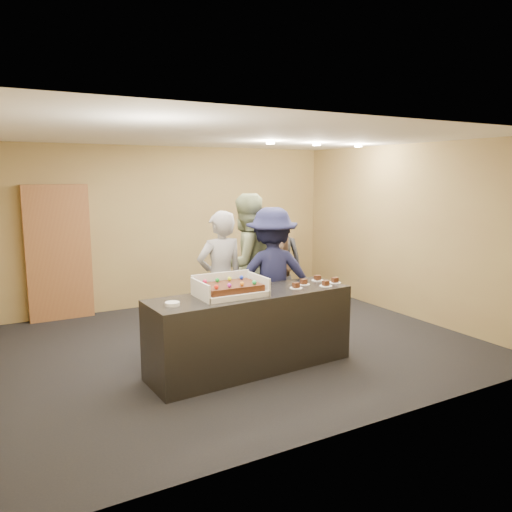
% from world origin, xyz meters
% --- Properties ---
extents(room, '(6.04, 6.00, 2.70)m').
position_xyz_m(room, '(0.00, 0.00, 1.35)').
color(room, black).
rests_on(room, ground).
extents(serving_counter, '(2.43, 0.82, 0.90)m').
position_xyz_m(serving_counter, '(-0.23, -0.81, 0.45)').
color(serving_counter, black).
rests_on(serving_counter, floor).
extents(storage_cabinet, '(0.95, 0.15, 2.08)m').
position_xyz_m(storage_cabinet, '(-1.84, 2.41, 1.04)').
color(storage_cabinet, brown).
rests_on(storage_cabinet, floor).
extents(cake_box, '(0.74, 0.51, 0.22)m').
position_xyz_m(cake_box, '(-0.49, -0.78, 0.95)').
color(cake_box, white).
rests_on(cake_box, serving_counter).
extents(sheet_cake, '(0.63, 0.44, 0.12)m').
position_xyz_m(sheet_cake, '(-0.49, -0.81, 1.00)').
color(sheet_cake, '#33180B').
rests_on(sheet_cake, cake_box).
extents(plate_stack, '(0.15, 0.15, 0.04)m').
position_xyz_m(plate_stack, '(-1.21, -0.91, 0.92)').
color(plate_stack, white).
rests_on(plate_stack, serving_counter).
extents(slice_a, '(0.15, 0.15, 0.07)m').
position_xyz_m(slice_a, '(0.34, -0.88, 0.92)').
color(slice_a, white).
rests_on(slice_a, serving_counter).
extents(slice_b, '(0.15, 0.15, 0.07)m').
position_xyz_m(slice_b, '(0.54, -0.75, 0.92)').
color(slice_b, white).
rests_on(slice_b, serving_counter).
extents(slice_c, '(0.15, 0.15, 0.07)m').
position_xyz_m(slice_c, '(0.72, -0.96, 0.92)').
color(slice_c, white).
rests_on(slice_c, serving_counter).
extents(slice_d, '(0.15, 0.15, 0.07)m').
position_xyz_m(slice_d, '(0.82, -0.65, 0.92)').
color(slice_d, white).
rests_on(slice_d, serving_counter).
extents(slice_e, '(0.15, 0.15, 0.07)m').
position_xyz_m(slice_e, '(0.93, -0.86, 0.92)').
color(slice_e, white).
rests_on(slice_e, serving_counter).
extents(person_server_grey, '(0.66, 0.44, 1.78)m').
position_xyz_m(person_server_grey, '(-0.20, 0.07, 0.89)').
color(person_server_grey, '#9E9EA3').
rests_on(person_server_grey, floor).
extents(person_sage_man, '(1.06, 0.88, 1.97)m').
position_xyz_m(person_sage_man, '(0.32, 0.35, 0.99)').
color(person_sage_man, '#8F9C6F').
rests_on(person_sage_man, floor).
extents(person_navy_man, '(1.33, 1.01, 1.81)m').
position_xyz_m(person_navy_man, '(0.43, -0.18, 0.91)').
color(person_navy_man, '#181B3F').
rests_on(person_navy_man, floor).
extents(person_brown_extra, '(0.89, 1.03, 1.66)m').
position_xyz_m(person_brown_extra, '(1.19, 0.88, 0.83)').
color(person_brown_extra, '#4F3B2D').
rests_on(person_brown_extra, floor).
extents(person_dark_suit, '(0.94, 0.89, 1.62)m').
position_xyz_m(person_dark_suit, '(1.58, 1.53, 0.81)').
color(person_dark_suit, '#25262A').
rests_on(person_dark_suit, floor).
extents(ceiling_spotlights, '(1.72, 0.12, 0.03)m').
position_xyz_m(ceiling_spotlights, '(1.60, 0.50, 2.67)').
color(ceiling_spotlights, '#FFEAC6').
rests_on(ceiling_spotlights, ceiling).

